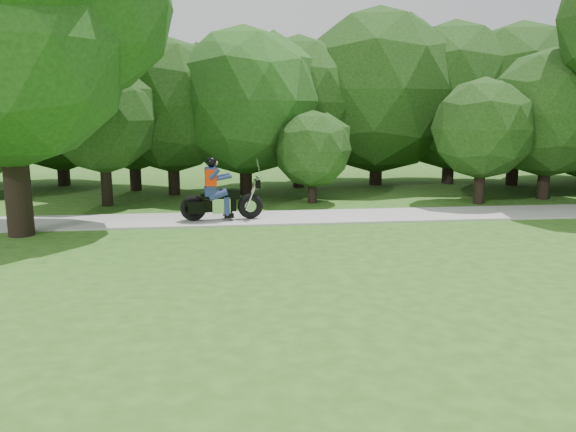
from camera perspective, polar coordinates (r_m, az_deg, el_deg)
name	(u,v)px	position (r m, az deg, el deg)	size (l,w,h in m)	color
ground	(502,298)	(11.08, 20.92, -7.80)	(100.00, 100.00, 0.00)	#2C5618
walkway	(380,215)	(18.28, 9.30, 0.06)	(60.00, 2.20, 0.06)	#AAAAA4
tree_line	(375,102)	(24.85, 8.87, 11.41)	(39.82, 12.21, 7.81)	black
big_tree_west	(5,17)	(17.15, -26.78, 17.61)	(8.64, 6.56, 9.96)	black
touring_motorcycle	(217,197)	(17.16, -7.25, 1.89)	(2.54, 0.87, 1.93)	black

